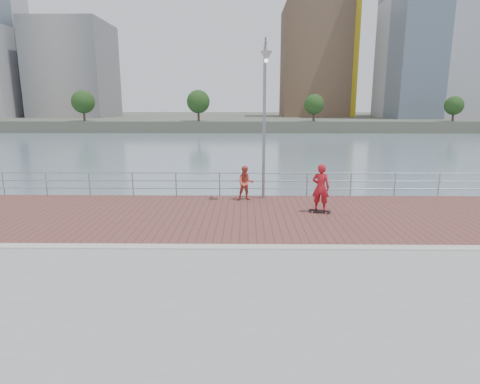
{
  "coord_description": "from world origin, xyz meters",
  "views": [
    {
      "loc": [
        0.18,
        -11.46,
        4.28
      ],
      "look_at": [
        0.0,
        2.0,
        1.3
      ],
      "focal_mm": 30.0,
      "sensor_mm": 36.0,
      "label": 1
    }
  ],
  "objects_px": {
    "guardrail": "(241,182)",
    "bystander": "(246,183)",
    "street_lamp": "(265,92)",
    "skateboarder": "(321,188)"
  },
  "relations": [
    {
      "from": "skateboarder",
      "to": "guardrail",
      "type": "bearing_deg",
      "value": -23.43
    },
    {
      "from": "street_lamp",
      "to": "skateboarder",
      "type": "xyz_separation_m",
      "value": [
        2.15,
        -2.0,
        -3.69
      ]
    },
    {
      "from": "skateboarder",
      "to": "bystander",
      "type": "relative_size",
      "value": 1.22
    },
    {
      "from": "guardrail",
      "to": "bystander",
      "type": "relative_size",
      "value": 25.38
    },
    {
      "from": "skateboarder",
      "to": "street_lamp",
      "type": "bearing_deg",
      "value": -22.99
    },
    {
      "from": "guardrail",
      "to": "street_lamp",
      "type": "bearing_deg",
      "value": -44.37
    },
    {
      "from": "guardrail",
      "to": "skateboarder",
      "type": "relative_size",
      "value": 20.84
    },
    {
      "from": "street_lamp",
      "to": "guardrail",
      "type": "bearing_deg",
      "value": 135.63
    },
    {
      "from": "guardrail",
      "to": "bystander",
      "type": "height_order",
      "value": "bystander"
    },
    {
      "from": "bystander",
      "to": "guardrail",
      "type": "bearing_deg",
      "value": 96.08
    }
  ]
}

